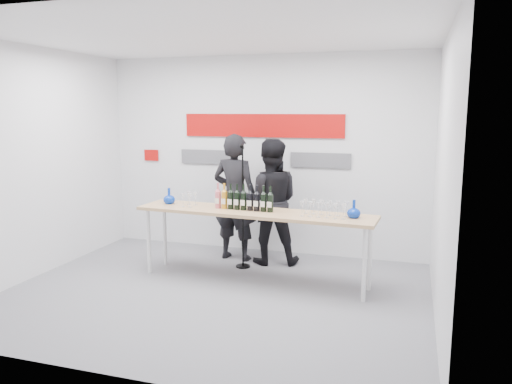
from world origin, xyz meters
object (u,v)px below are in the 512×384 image
presenter_right (270,202)px  tasting_table (254,216)px  mic_stand (243,231)px  presenter_left (235,197)px

presenter_right → tasting_table: bearing=76.7°
presenter_right → mic_stand: presenter_right is taller
tasting_table → presenter_right: presenter_right is taller
presenter_left → presenter_right: size_ratio=1.04×
mic_stand → presenter_left: bearing=103.2°
tasting_table → presenter_left: presenter_left is taller
presenter_right → mic_stand: (-0.30, -0.33, -0.37)m
tasting_table → presenter_left: size_ratio=1.68×
presenter_right → mic_stand: bearing=32.8°
presenter_left → presenter_right: (0.54, -0.03, -0.03)m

